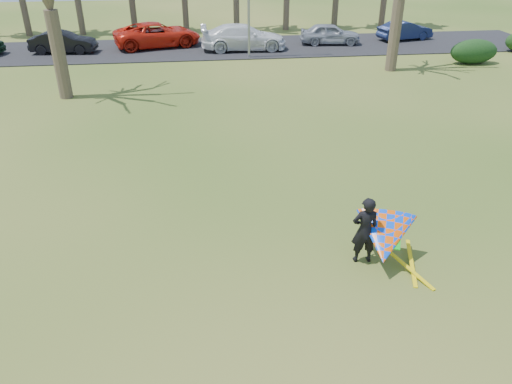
{
  "coord_description": "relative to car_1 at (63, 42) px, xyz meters",
  "views": [
    {
      "loc": [
        -1.5,
        -10.26,
        7.86
      ],
      "look_at": [
        0.0,
        2.0,
        1.1
      ],
      "focal_mm": 35.0,
      "sensor_mm": 36.0,
      "label": 1
    }
  ],
  "objects": [
    {
      "name": "ground",
      "position": [
        10.06,
        -24.66,
        -0.76
      ],
      "size": [
        100.0,
        100.0,
        0.0
      ],
      "primitive_type": "plane",
      "color": "#215011",
      "rests_on": "ground"
    },
    {
      "name": "car_2",
      "position": [
        6.1,
        1.1,
        0.12
      ],
      "size": [
        6.4,
        4.15,
        1.64
      ],
      "primitive_type": "imported",
      "rotation": [
        0.0,
        0.0,
        1.83
      ],
      "color": "red",
      "rests_on": "parking_strip"
    },
    {
      "name": "hedge_near",
      "position": [
        25.62,
        -5.79,
        -0.01
      ],
      "size": [
        2.97,
        1.35,
        1.49
      ],
      "primitive_type": "ellipsoid",
      "color": "black",
      "rests_on": "ground"
    },
    {
      "name": "car_3",
      "position": [
        11.93,
        -0.57,
        0.13
      ],
      "size": [
        5.74,
        2.37,
        1.66
      ],
      "primitive_type": "imported",
      "rotation": [
        0.0,
        0.0,
        1.56
      ],
      "color": "white",
      "rests_on": "parking_strip"
    },
    {
      "name": "kite_flyer",
      "position": [
        12.98,
        -24.92,
        0.1
      ],
      "size": [
        2.13,
        2.39,
        2.03
      ],
      "color": "black",
      "rests_on": "ground"
    },
    {
      "name": "car_4",
      "position": [
        18.18,
        0.45,
        0.02
      ],
      "size": [
        4.36,
        2.12,
        1.43
      ],
      "primitive_type": "imported",
      "rotation": [
        0.0,
        0.0,
        1.47
      ],
      "color": "#979CA4",
      "rests_on": "parking_strip"
    },
    {
      "name": "car_5",
      "position": [
        24.0,
        1.18,
        -0.03
      ],
      "size": [
        4.23,
        2.25,
        1.33
      ],
      "primitive_type": "imported",
      "rotation": [
        0.0,
        0.0,
        1.79
      ],
      "color": "#18244A",
      "rests_on": "parking_strip"
    },
    {
      "name": "car_1",
      "position": [
        0.0,
        0.0,
        0.0
      ],
      "size": [
        4.33,
        1.82,
        1.39
      ],
      "primitive_type": "imported",
      "rotation": [
        0.0,
        0.0,
        1.49
      ],
      "color": "black",
      "rests_on": "parking_strip"
    },
    {
      "name": "parking_strip",
      "position": [
        10.06,
        0.34,
        -0.73
      ],
      "size": [
        46.0,
        7.0,
        0.06
      ],
      "primitive_type": "cube",
      "color": "black",
      "rests_on": "ground"
    }
  ]
}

